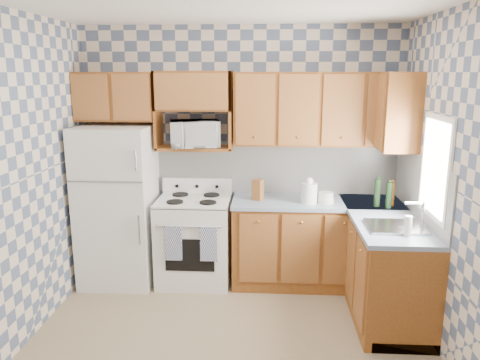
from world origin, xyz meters
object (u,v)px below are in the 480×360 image
object	(u,v)px
stove_body	(195,241)
electric_kettle	(309,193)
refrigerator	(118,206)
microwave	(194,134)

from	to	relation	value
stove_body	electric_kettle	world-z (taller)	electric_kettle
stove_body	electric_kettle	distance (m)	1.33
refrigerator	electric_kettle	xyz separation A→B (m)	(2.00, -0.06, 0.18)
refrigerator	microwave	world-z (taller)	microwave
refrigerator	electric_kettle	distance (m)	2.01
refrigerator	microwave	size ratio (longest dim) A/B	3.33
refrigerator	stove_body	world-z (taller)	refrigerator
stove_body	microwave	size ratio (longest dim) A/B	1.79
refrigerator	electric_kettle	size ratio (longest dim) A/B	8.09
electric_kettle	refrigerator	bearing A→B (deg)	178.17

